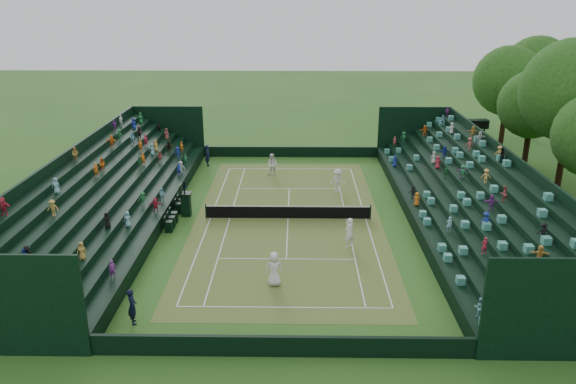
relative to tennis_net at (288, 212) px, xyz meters
name	(u,v)px	position (x,y,z in m)	size (l,w,h in m)	color
ground	(288,219)	(0.00, 0.00, -0.53)	(160.00, 160.00, 0.00)	#29591C
court_surface	(288,219)	(0.00, 0.00, -0.52)	(12.97, 26.77, 0.01)	#3F7727
perimeter_wall_north	(291,152)	(0.00, 15.88, -0.03)	(17.17, 0.20, 1.00)	black
perimeter_wall_south	(282,346)	(0.00, -15.88, -0.03)	(17.17, 0.20, 1.00)	black
perimeter_wall_east	(409,213)	(8.48, 0.00, -0.03)	(0.20, 31.77, 1.00)	black
perimeter_wall_west	(168,211)	(-8.48, 0.00, -0.03)	(0.20, 31.77, 1.00)	black
north_grandstand	(470,199)	(12.66, 0.00, 1.02)	(6.60, 32.00, 4.90)	black
south_grandstand	(107,197)	(-12.66, 0.00, 1.02)	(6.60, 32.00, 4.90)	black
tennis_net	(288,212)	(0.00, 0.00, 0.00)	(11.67, 0.10, 1.06)	black
scoreboard_tower	(477,125)	(17.75, 16.00, 2.62)	(2.00, 1.00, 3.70)	black
tree_row	(554,93)	(22.47, 11.51, 6.44)	(11.90, 35.37, 12.02)	black
umpire_chair	(186,201)	(-7.28, 0.49, 0.57)	(0.82, 0.82, 2.57)	black
courtside_chairs	(176,212)	(-7.91, 0.09, -0.11)	(0.50, 5.47, 1.09)	black
player_near_west	(274,269)	(-0.60, -9.54, 0.44)	(0.95, 0.62, 1.94)	silver
player_near_east	(349,233)	(3.88, -4.61, 0.45)	(0.71, 0.47, 1.95)	white
player_far_west	(273,165)	(-1.49, 9.88, 0.46)	(0.96, 0.75, 1.97)	white
player_far_east	(338,181)	(3.87, 5.76, 0.42)	(1.22, 0.70, 1.88)	white
line_judge_north	(208,156)	(-7.57, 12.75, 0.46)	(0.72, 0.47, 1.96)	black
line_judge_south	(132,306)	(-7.24, -13.39, 0.39)	(0.67, 0.44, 1.83)	black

